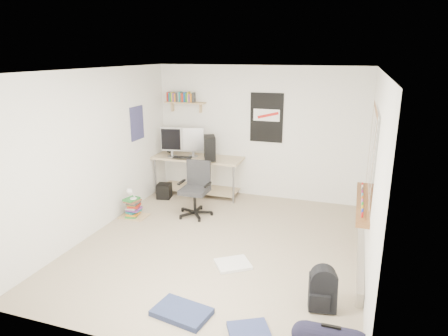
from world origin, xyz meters
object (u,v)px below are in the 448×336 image
(desk, at_px, (199,176))
(office_chair, at_px, (195,188))
(backpack, at_px, (323,293))
(book_stack, at_px, (134,208))

(desk, xyz_separation_m, office_chair, (0.35, -1.09, 0.12))
(backpack, bearing_deg, office_chair, 129.72)
(desk, relative_size, book_stack, 3.70)
(desk, bearing_deg, office_chair, -56.00)
(desk, xyz_separation_m, backpack, (2.68, -3.08, -0.16))
(office_chair, height_order, book_stack, office_chair)
(office_chair, bearing_deg, book_stack, -158.90)
(office_chair, bearing_deg, backpack, -41.03)
(backpack, bearing_deg, book_stack, 144.35)
(book_stack, bearing_deg, backpack, -25.85)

